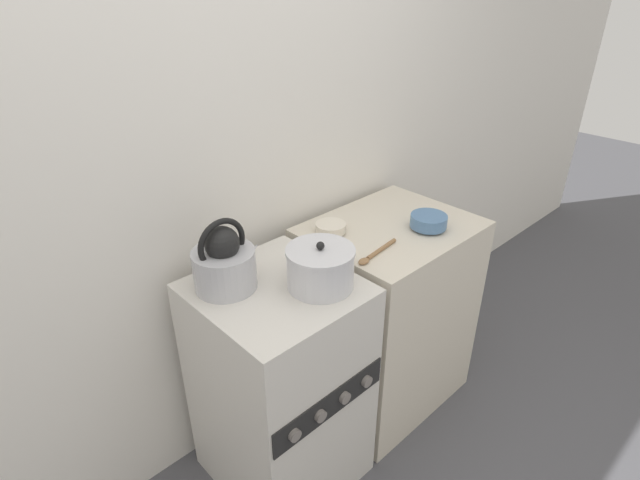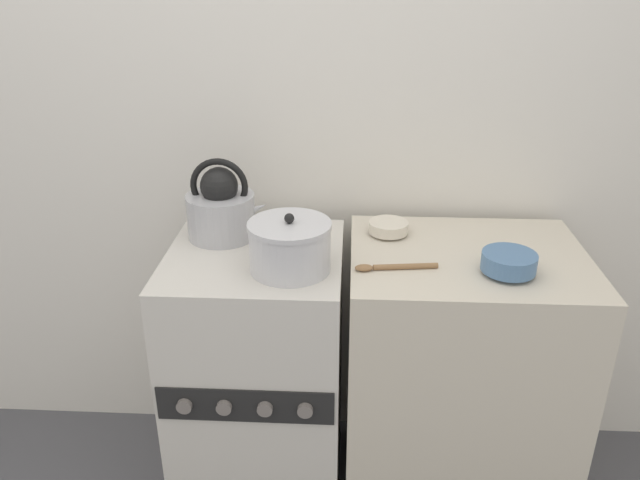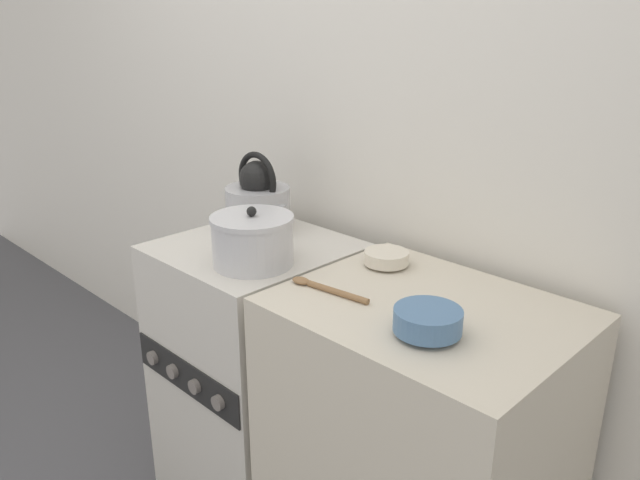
{
  "view_description": "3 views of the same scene",
  "coord_description": "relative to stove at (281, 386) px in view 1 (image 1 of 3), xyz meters",
  "views": [
    {
      "loc": [
        -0.87,
        -0.87,
        1.88
      ],
      "look_at": [
        0.22,
        0.29,
        1.01
      ],
      "focal_mm": 28.0,
      "sensor_mm": 36.0,
      "label": 1
    },
    {
      "loc": [
        0.29,
        -1.4,
        1.73
      ],
      "look_at": [
        0.2,
        0.28,
        0.96
      ],
      "focal_mm": 35.0,
      "sensor_mm": 36.0,
      "label": 2
    },
    {
      "loc": [
        1.42,
        -0.86,
        1.59
      ],
      "look_at": [
        0.27,
        0.29,
        1.0
      ],
      "focal_mm": 35.0,
      "sensor_mm": 36.0,
      "label": 3
    }
  ],
  "objects": [
    {
      "name": "small_ceramic_bowl",
      "position": [
        0.41,
        0.14,
        0.49
      ],
      "size": [
        0.12,
        0.12,
        0.04
      ],
      "color": "beige",
      "rests_on": "counter"
    },
    {
      "name": "enamel_bowl",
      "position": [
        0.73,
        -0.11,
        0.5
      ],
      "size": [
        0.15,
        0.15,
        0.06
      ],
      "color": "#4C729E",
      "rests_on": "counter"
    },
    {
      "name": "wooden_spoon",
      "position": [
        0.4,
        -0.1,
        0.47
      ],
      "size": [
        0.24,
        0.05,
        0.02
      ],
      "color": "olive",
      "rests_on": "counter"
    },
    {
      "name": "wall_back",
      "position": [
        0.0,
        0.36,
        0.79
      ],
      "size": [
        7.0,
        0.06,
        2.5
      ],
      "color": "silver",
      "rests_on": "ground_plane"
    },
    {
      "name": "counter",
      "position": [
        0.64,
        0.01,
        0.0
      ],
      "size": [
        0.7,
        0.57,
        0.93
      ],
      "color": "beige",
      "rests_on": "ground_plane"
    },
    {
      "name": "stove",
      "position": [
        0.0,
        0.0,
        0.0
      ],
      "size": [
        0.53,
        0.57,
        0.92
      ],
      "color": "beige",
      "rests_on": "ground_plane"
    },
    {
      "name": "cooking_pot",
      "position": [
        0.12,
        -0.1,
        0.53
      ],
      "size": [
        0.24,
        0.24,
        0.17
      ],
      "color": "silver",
      "rests_on": "stove"
    },
    {
      "name": "kettle",
      "position": [
        -0.12,
        0.12,
        0.55
      ],
      "size": [
        0.26,
        0.21,
        0.26
      ],
      "color": "#B2B2B7",
      "rests_on": "stove"
    }
  ]
}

